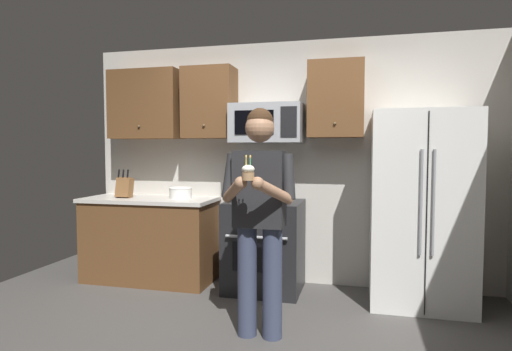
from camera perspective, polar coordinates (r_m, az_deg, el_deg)
ground_plane at (r=3.32m, az=-1.74°, el=-22.34°), size 6.00×6.00×0.00m
wall_back at (r=4.70m, az=3.98°, el=1.65°), size 4.40×0.10×2.60m
oven_range at (r=4.46m, az=1.13°, el=-9.32°), size 0.76×0.70×0.93m
microwave at (r=4.47m, az=1.49°, el=6.95°), size 0.74×0.41×0.40m
refrigerator at (r=4.27m, az=21.10°, el=-4.13°), size 0.90×0.75×1.80m
cabinet_row_upper at (r=4.70m, az=-5.33°, el=9.58°), size 2.78×0.36×0.76m
counter_left at (r=4.92m, az=-13.90°, el=-8.19°), size 1.44×0.66×0.92m
knife_block at (r=4.93m, az=-17.10°, el=-1.51°), size 0.16×0.15×0.32m
bowl_large_white at (r=4.73m, az=-10.01°, el=-2.24°), size 0.25×0.25×0.12m
person at (r=3.26m, az=0.45°, el=-4.49°), size 0.60×0.48×1.76m
cupcake at (r=2.92m, az=-1.05°, el=0.44°), size 0.09×0.09×0.17m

